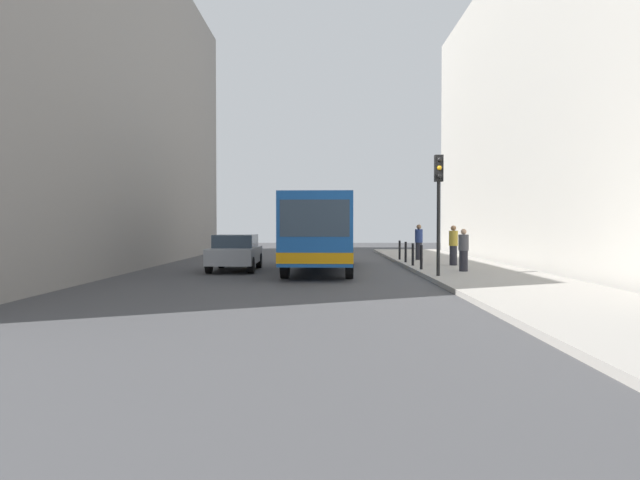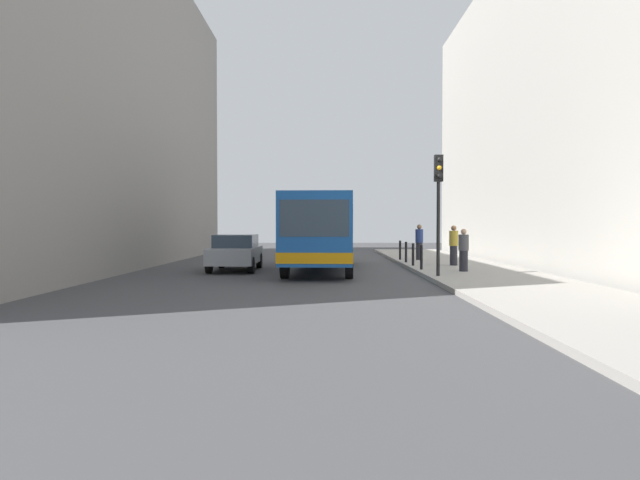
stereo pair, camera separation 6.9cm
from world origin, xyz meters
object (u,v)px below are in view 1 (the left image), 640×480
at_px(pedestrian_mid_sidewalk, 453,245).
at_px(pedestrian_far_sidewalk, 419,242).
at_px(bollard_mid, 413,254).
at_px(pedestrian_near_signal, 464,250).
at_px(bus, 322,229).
at_px(bollard_farthest, 400,250).
at_px(bollard_far, 406,252).
at_px(bollard_near, 421,257).
at_px(traffic_light, 439,192).
at_px(car_beside_bus, 236,252).

xyz_separation_m(pedestrian_mid_sidewalk, pedestrian_far_sidewalk, (-0.84, 3.99, 0.02)).
relative_size(bollard_mid, pedestrian_near_signal, 0.60).
bearing_deg(bollard_mid, bus, -172.17).
relative_size(bollard_farthest, pedestrian_near_signal, 0.60).
xyz_separation_m(bollard_far, bollard_farthest, (0.00, 2.21, 0.00)).
xyz_separation_m(pedestrian_near_signal, pedestrian_far_sidewalk, (-0.51, 7.30, 0.09)).
xyz_separation_m(bus, pedestrian_far_sidewalk, (4.78, 4.68, -0.70)).
height_order(bollard_near, pedestrian_far_sidewalk, pedestrian_far_sidewalk).
relative_size(traffic_light, bollard_near, 4.32).
bearing_deg(bollard_farthest, car_beside_bus, -144.75).
bearing_deg(traffic_light, bollard_near, 91.96).
bearing_deg(pedestrian_mid_sidewalk, bollard_farthest, 29.07).
relative_size(car_beside_bus, bollard_near, 4.65).
relative_size(bus, bollard_mid, 11.70).
bearing_deg(car_beside_bus, pedestrian_mid_sidewalk, -174.30).
xyz_separation_m(car_beside_bus, pedestrian_far_sidewalk, (8.35, 4.99, 0.25)).
bearing_deg(car_beside_bus, pedestrian_far_sidewalk, -149.63).
distance_m(bollard_mid, bollard_far, 2.21).
xyz_separation_m(pedestrian_near_signal, pedestrian_mid_sidewalk, (0.34, 3.30, 0.07)).
relative_size(bollard_near, pedestrian_near_signal, 0.60).
xyz_separation_m(traffic_light, pedestrian_mid_sidewalk, (1.66, 5.29, -2.00)).
bearing_deg(pedestrian_near_signal, bollard_near, 103.60).
height_order(bollard_near, bollard_far, same).
height_order(bollard_mid, bollard_far, same).
bearing_deg(bus, pedestrian_far_sidewalk, -133.27).
distance_m(bollard_farthest, pedestrian_mid_sidewalk, 4.62).
bearing_deg(bollard_far, bollard_mid, -90.00).
distance_m(bollard_near, pedestrian_far_sidewalk, 6.44).
bearing_deg(bollard_mid, traffic_light, -88.88).
relative_size(bollard_mid, pedestrian_far_sidewalk, 0.54).
distance_m(bollard_farthest, pedestrian_far_sidewalk, 1.03).
relative_size(bollard_farthest, pedestrian_far_sidewalk, 0.54).
distance_m(bollard_far, bollard_farthest, 2.21).
bearing_deg(traffic_light, bollard_mid, 91.12).
distance_m(car_beside_bus, traffic_light, 8.96).
bearing_deg(pedestrian_near_signal, car_beside_bus, 122.41).
relative_size(bollard_far, pedestrian_mid_sidewalk, 0.56).
height_order(bus, car_beside_bus, bus).
relative_size(car_beside_bus, pedestrian_far_sidewalk, 2.52).
xyz_separation_m(bollard_near, bollard_far, (0.00, 4.42, 0.00)).
relative_size(bollard_mid, pedestrian_mid_sidewalk, 0.56).
xyz_separation_m(bollard_mid, pedestrian_mid_sidewalk, (1.76, 0.16, 0.38)).
xyz_separation_m(bus, traffic_light, (3.97, -4.60, 1.28)).
bearing_deg(bus, bollard_farthest, -125.68).
bearing_deg(bollard_near, car_beside_bus, 169.56).
bearing_deg(pedestrian_near_signal, bus, 110.71).
distance_m(car_beside_bus, pedestrian_mid_sidewalk, 9.25).
bearing_deg(bollard_far, bollard_farthest, 90.00).
relative_size(bus, bollard_near, 11.70).
xyz_separation_m(bollard_mid, pedestrian_near_signal, (1.42, -3.15, 0.31)).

